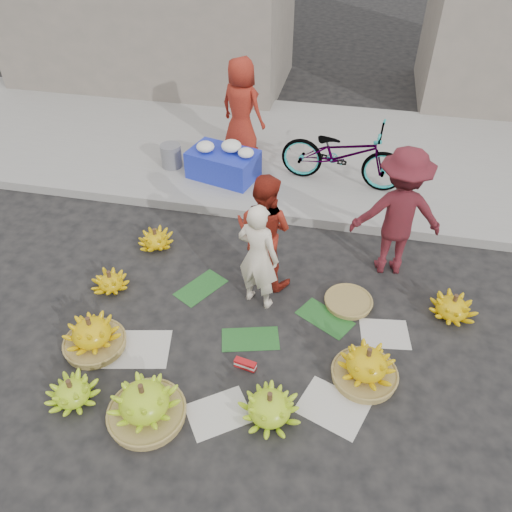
% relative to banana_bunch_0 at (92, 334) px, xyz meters
% --- Properties ---
extents(ground, '(80.00, 80.00, 0.00)m').
position_rel_banana_bunch_0_xyz_m(ground, '(1.78, 0.66, -0.20)').
color(ground, black).
rests_on(ground, ground).
extents(curb, '(40.00, 0.25, 0.15)m').
position_rel_banana_bunch_0_xyz_m(curb, '(1.78, 2.86, -0.12)').
color(curb, gray).
rests_on(curb, ground).
extents(sidewalk, '(40.00, 4.00, 0.12)m').
position_rel_banana_bunch_0_xyz_m(sidewalk, '(1.78, 4.96, -0.14)').
color(sidewalk, gray).
rests_on(sidewalk, ground).
extents(newspaper_scatter, '(3.20, 1.80, 0.00)m').
position_rel_banana_bunch_0_xyz_m(newspaper_scatter, '(1.78, -0.14, -0.20)').
color(newspaper_scatter, beige).
rests_on(newspaper_scatter, ground).
extents(banana_leaves, '(2.00, 1.00, 0.00)m').
position_rel_banana_bunch_0_xyz_m(banana_leaves, '(1.68, 0.86, -0.19)').
color(banana_leaves, '#1B511F').
rests_on(banana_leaves, ground).
extents(banana_bunch_0, '(0.67, 0.67, 0.46)m').
position_rel_banana_bunch_0_xyz_m(banana_bunch_0, '(0.00, 0.00, 0.00)').
color(banana_bunch_0, olive).
rests_on(banana_bunch_0, ground).
extents(banana_bunch_1, '(0.57, 0.57, 0.31)m').
position_rel_banana_bunch_0_xyz_m(banana_bunch_1, '(0.11, -0.69, -0.06)').
color(banana_bunch_1, '#86BE1B').
rests_on(banana_bunch_1, ground).
extents(banana_bunch_2, '(0.81, 0.81, 0.50)m').
position_rel_banana_bunch_0_xyz_m(banana_bunch_2, '(0.90, -0.72, 0.02)').
color(banana_bunch_2, olive).
rests_on(banana_bunch_2, ground).
extents(banana_bunch_3, '(0.74, 0.74, 0.37)m').
position_rel_banana_bunch_0_xyz_m(banana_bunch_3, '(2.07, -0.46, -0.04)').
color(banana_bunch_3, '#86BE1B').
rests_on(banana_bunch_3, ground).
extents(banana_bunch_4, '(0.68, 0.68, 0.46)m').
position_rel_banana_bunch_0_xyz_m(banana_bunch_4, '(2.97, 0.19, 0.00)').
color(banana_bunch_4, olive).
rests_on(banana_bunch_4, ground).
extents(banana_bunch_5, '(0.60, 0.60, 0.33)m').
position_rel_banana_bunch_0_xyz_m(banana_bunch_5, '(3.94, 1.32, -0.05)').
color(banana_bunch_5, '#E2BC0B').
rests_on(banana_bunch_5, ground).
extents(banana_bunch_6, '(0.51, 0.51, 0.28)m').
position_rel_banana_bunch_0_xyz_m(banana_bunch_6, '(-0.22, 0.92, -0.08)').
color(banana_bunch_6, '#E2BC0B').
rests_on(banana_bunch_6, ground).
extents(banana_bunch_7, '(0.59, 0.59, 0.30)m').
position_rel_banana_bunch_0_xyz_m(banana_bunch_7, '(0.03, 1.85, -0.07)').
color(banana_bunch_7, '#E2BC0B').
rests_on(banana_bunch_7, ground).
extents(basket_spare, '(0.57, 0.57, 0.07)m').
position_rel_banana_bunch_0_xyz_m(basket_spare, '(2.73, 1.26, -0.17)').
color(basket_spare, olive).
rests_on(basket_spare, ground).
extents(incense_stack, '(0.25, 0.12, 0.10)m').
position_rel_banana_bunch_0_xyz_m(incense_stack, '(1.71, 0.06, -0.14)').
color(incense_stack, '#B21316').
rests_on(incense_stack, ground).
extents(vendor_cream, '(0.59, 0.48, 1.41)m').
position_rel_banana_bunch_0_xyz_m(vendor_cream, '(1.64, 1.09, 0.51)').
color(vendor_cream, '#F5E7CE').
rests_on(vendor_cream, ground).
extents(vendor_red, '(0.87, 0.76, 1.53)m').
position_rel_banana_bunch_0_xyz_m(vendor_red, '(1.62, 1.51, 0.56)').
color(vendor_red, '#A02918').
rests_on(vendor_red, ground).
extents(man_striped, '(1.20, 0.80, 1.74)m').
position_rel_banana_bunch_0_xyz_m(man_striped, '(3.19, 2.07, 0.67)').
color(man_striped, maroon).
rests_on(man_striped, ground).
extents(flower_table, '(1.20, 0.92, 0.62)m').
position_rel_banana_bunch_0_xyz_m(flower_table, '(0.53, 3.69, 0.18)').
color(flower_table, '#1A27AE').
rests_on(flower_table, sidewalk).
extents(grey_bucket, '(0.34, 0.34, 0.39)m').
position_rel_banana_bunch_0_xyz_m(grey_bucket, '(-0.42, 3.83, 0.12)').
color(grey_bucket, slate).
rests_on(grey_bucket, sidewalk).
extents(flower_vendor, '(0.96, 0.81, 1.66)m').
position_rel_banana_bunch_0_xyz_m(flower_vendor, '(0.64, 4.53, 0.75)').
color(flower_vendor, '#A02918').
rests_on(flower_vendor, sidewalk).
extents(bicycle, '(0.91, 2.03, 1.03)m').
position_rel_banana_bunch_0_xyz_m(bicycle, '(2.40, 3.89, 0.44)').
color(bicycle, gray).
rests_on(bicycle, sidewalk).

